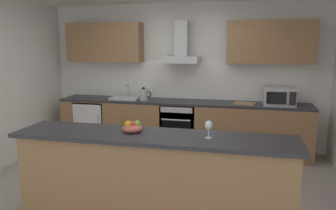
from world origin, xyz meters
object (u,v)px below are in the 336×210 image
at_px(kettle, 144,94).
at_px(refrigerator, 94,123).
at_px(oven, 180,126).
at_px(sink, 126,98).
at_px(chopping_board, 245,103).
at_px(range_hood, 181,50).
at_px(fruit_bowl, 132,128).
at_px(microwave, 279,96).
at_px(wine_glass, 209,126).

bearing_deg(kettle, refrigerator, 178.20).
bearing_deg(refrigerator, oven, 0.10).
bearing_deg(sink, oven, -0.63).
bearing_deg(chopping_board, range_hood, 172.14).
relative_size(oven, fruit_bowl, 3.64).
distance_m(microwave, range_hood, 1.81).
xyz_separation_m(oven, chopping_board, (1.11, -0.02, 0.45)).
bearing_deg(kettle, sink, 172.75).
relative_size(microwave, sink, 1.00).
bearing_deg(sink, microwave, -0.84).
relative_size(wine_glass, chopping_board, 0.52).
bearing_deg(wine_glass, oven, 107.66).
relative_size(range_hood, chopping_board, 2.12).
relative_size(oven, kettle, 2.77).
bearing_deg(fruit_bowl, refrigerator, 124.09).
bearing_deg(fruit_bowl, range_hood, 88.86).
bearing_deg(sink, chopping_board, -0.94).
xyz_separation_m(sink, kettle, (0.35, -0.04, 0.08)).
relative_size(refrigerator, kettle, 2.94).
bearing_deg(oven, microwave, -0.97).
xyz_separation_m(oven, sink, (-1.00, 0.01, 0.47)).
relative_size(kettle, fruit_bowl, 1.31).
relative_size(oven, range_hood, 1.11).
distance_m(oven, fruit_bowl, 2.41).
relative_size(range_hood, wine_glass, 4.05).
height_order(refrigerator, wine_glass, wine_glass).
distance_m(fruit_bowl, chopping_board, 2.60).
xyz_separation_m(oven, fruit_bowl, (-0.05, -2.34, 0.55)).
bearing_deg(wine_glass, chopping_board, 81.71).
distance_m(microwave, chopping_board, 0.55).
height_order(refrigerator, kettle, kettle).
relative_size(refrigerator, range_hood, 1.18).
relative_size(refrigerator, microwave, 1.70).
relative_size(microwave, kettle, 1.73).
xyz_separation_m(kettle, wine_glass, (1.41, -2.37, 0.08)).
xyz_separation_m(refrigerator, fruit_bowl, (1.58, -2.34, 0.58)).
distance_m(microwave, fruit_bowl, 2.87).
distance_m(oven, chopping_board, 1.20).
height_order(kettle, fruit_bowl, kettle).
distance_m(microwave, sink, 2.65).
bearing_deg(chopping_board, sink, 179.06).
bearing_deg(kettle, microwave, 0.15).
xyz_separation_m(oven, kettle, (-0.65, -0.03, 0.55)).
height_order(refrigerator, chopping_board, chopping_board).
bearing_deg(chopping_board, wine_glass, -98.29).
distance_m(range_hood, fruit_bowl, 2.59).
distance_m(kettle, chopping_board, 1.76).
bearing_deg(microwave, sink, 179.16).
relative_size(refrigerator, chopping_board, 2.50).
distance_m(range_hood, chopping_board, 1.42).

